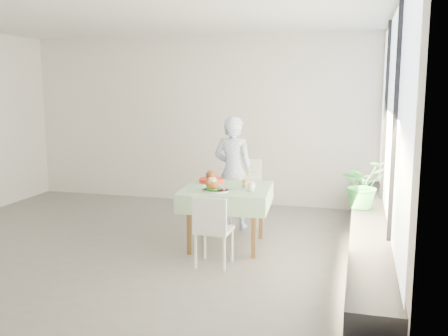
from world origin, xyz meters
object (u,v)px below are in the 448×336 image
(juice_cup_orange, at_px, (246,182))
(chair_far, at_px, (242,210))
(potted_plant, at_px, (363,184))
(cafe_table, at_px, (227,210))
(chair_near, at_px, (214,244))
(main_dish, at_px, (214,186))
(diner, at_px, (233,172))

(juice_cup_orange, bearing_deg, chair_far, 107.12)
(chair_far, relative_size, potted_plant, 1.63)
(cafe_table, height_order, chair_near, chair_near)
(cafe_table, xyz_separation_m, main_dish, (-0.09, -0.25, 0.34))
(juice_cup_orange, bearing_deg, main_dish, -134.24)
(chair_far, height_order, main_dish, chair_far)
(cafe_table, xyz_separation_m, chair_near, (0.04, -0.70, -0.21))
(main_dish, bearing_deg, juice_cup_orange, 45.76)
(cafe_table, relative_size, chair_far, 1.16)
(diner, xyz_separation_m, main_dish, (0.04, -1.11, 0.01))
(main_dish, distance_m, potted_plant, 1.80)
(chair_near, height_order, potted_plant, potted_plant)
(chair_far, height_order, potted_plant, potted_plant)
(chair_far, relative_size, diner, 0.62)
(juice_cup_orange, xyz_separation_m, potted_plant, (1.38, 0.30, -0.00))
(potted_plant, bearing_deg, cafe_table, -166.74)
(cafe_table, distance_m, chair_near, 0.73)
(diner, bearing_deg, chair_near, 104.78)
(diner, height_order, potted_plant, diner)
(diner, relative_size, main_dish, 4.80)
(potted_plant, bearing_deg, juice_cup_orange, -167.59)
(cafe_table, height_order, chair_far, chair_far)
(main_dish, relative_size, potted_plant, 0.55)
(chair_far, distance_m, juice_cup_orange, 0.80)
(cafe_table, height_order, potted_plant, potted_plant)
(chair_near, bearing_deg, potted_plant, 34.51)
(chair_near, distance_m, juice_cup_orange, 0.97)
(cafe_table, distance_m, potted_plant, 1.67)
(chair_far, bearing_deg, main_dish, -98.10)
(potted_plant, bearing_deg, chair_far, 169.44)
(chair_far, xyz_separation_m, chair_near, (-0.00, -1.36, -0.05))
(chair_far, height_order, juice_cup_orange, juice_cup_orange)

